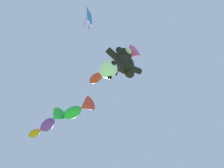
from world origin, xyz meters
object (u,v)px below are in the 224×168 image
(teddy_bear_kite, at_px, (124,61))
(diamond_kite, at_px, (89,18))
(fish_kite_magenta, at_px, (124,60))
(fish_kite_crimson, at_px, (100,75))
(soccer_ball_kite, at_px, (108,69))
(fish_kite_emerald, at_px, (79,109))
(fish_kite_tangerine, at_px, (38,131))
(fish_kite_violet, at_px, (52,121))

(teddy_bear_kite, bearing_deg, diamond_kite, 166.75)
(fish_kite_magenta, bearing_deg, fish_kite_crimson, 99.62)
(fish_kite_magenta, height_order, diamond_kite, diamond_kite)
(soccer_ball_kite, relative_size, fish_kite_emerald, 0.38)
(fish_kite_tangerine, bearing_deg, diamond_kite, -99.17)
(fish_kite_violet, height_order, diamond_kite, diamond_kite)
(fish_kite_crimson, bearing_deg, teddy_bear_kite, -95.24)
(fish_kite_magenta, height_order, fish_kite_tangerine, fish_kite_magenta)
(teddy_bear_kite, bearing_deg, fish_kite_violet, 94.90)
(fish_kite_emerald, bearing_deg, fish_kite_violet, 113.97)
(fish_kite_magenta, distance_m, fish_kite_violet, 6.17)
(teddy_bear_kite, xyz_separation_m, fish_kite_violet, (-0.57, 6.63, 1.24))
(fish_kite_crimson, distance_m, fish_kite_emerald, 2.51)
(soccer_ball_kite, relative_size, fish_kite_tangerine, 0.50)
(teddy_bear_kite, distance_m, fish_kite_tangerine, 8.46)
(fish_kite_crimson, bearing_deg, fish_kite_violet, 100.59)
(teddy_bear_kite, height_order, soccer_ball_kite, teddy_bear_kite)
(teddy_bear_kite, relative_size, fish_kite_magenta, 1.04)
(teddy_bear_kite, xyz_separation_m, fish_kite_magenta, (0.53, 0.56, 1.56))
(fish_kite_violet, relative_size, fish_kite_tangerine, 1.23)
(diamond_kite, bearing_deg, fish_kite_emerald, 61.19)
(fish_kite_emerald, xyz_separation_m, fish_kite_tangerine, (-1.07, 3.57, 0.30))
(soccer_ball_kite, xyz_separation_m, fish_kite_crimson, (1.06, 2.31, 3.58))
(fish_kite_violet, xyz_separation_m, fish_kite_tangerine, (-0.22, 1.66, 0.24))
(fish_kite_violet, distance_m, diamond_kite, 6.85)
(fish_kite_crimson, relative_size, fish_kite_tangerine, 0.96)
(soccer_ball_kite, height_order, fish_kite_magenta, fish_kite_magenta)
(teddy_bear_kite, relative_size, fish_kite_tangerine, 1.25)
(fish_kite_violet, bearing_deg, fish_kite_tangerine, 97.51)
(soccer_ball_kite, distance_m, diamond_kite, 5.44)
(teddy_bear_kite, distance_m, fish_kite_emerald, 4.87)
(fish_kite_emerald, distance_m, diamond_kite, 5.53)
(teddy_bear_kite, distance_m, soccer_ball_kite, 1.66)
(fish_kite_crimson, height_order, fish_kite_emerald, fish_kite_crimson)
(fish_kite_emerald, bearing_deg, fish_kite_magenta, -86.53)
(teddy_bear_kite, relative_size, diamond_kite, 0.85)
(fish_kite_crimson, xyz_separation_m, fish_kite_tangerine, (-1.01, 5.89, -0.67))
(fish_kite_crimson, bearing_deg, fish_kite_tangerine, 99.72)
(teddy_bear_kite, xyz_separation_m, fish_kite_tangerine, (-0.79, 8.29, 1.48))
(fish_kite_magenta, distance_m, fish_kite_tangerine, 7.84)
(teddy_bear_kite, xyz_separation_m, fish_kite_emerald, (0.28, 4.72, 1.18))
(fish_kite_violet, height_order, fish_kite_tangerine, fish_kite_tangerine)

